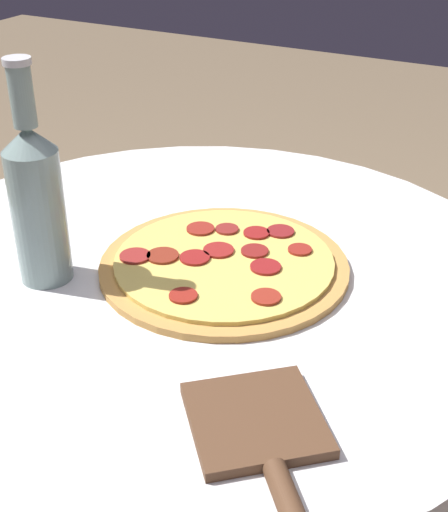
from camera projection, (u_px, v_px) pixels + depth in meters
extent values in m
cylinder|color=white|center=(200.00, 470.00, 1.13)|extent=(0.09, 0.09, 0.69)
cylinder|color=white|center=(195.00, 277.00, 0.95)|extent=(0.90, 0.90, 0.02)
cylinder|color=#C68E47|center=(224.00, 266.00, 0.94)|extent=(0.33, 0.33, 0.01)
cylinder|color=#EACC60|center=(224.00, 261.00, 0.94)|extent=(0.29, 0.29, 0.01)
cylinder|color=maroon|center=(256.00, 233.00, 0.99)|extent=(0.04, 0.04, 0.00)
cylinder|color=maroon|center=(183.00, 296.00, 0.86)|extent=(0.03, 0.03, 0.00)
cylinder|color=maroon|center=(197.00, 258.00, 0.93)|extent=(0.04, 0.04, 0.00)
cylinder|color=maroon|center=(225.00, 229.00, 1.01)|extent=(0.03, 0.03, 0.00)
cylinder|color=maroon|center=(300.00, 250.00, 0.95)|extent=(0.03, 0.03, 0.00)
cylinder|color=maroon|center=(135.00, 256.00, 0.94)|extent=(0.04, 0.04, 0.00)
cylinder|color=maroon|center=(280.00, 231.00, 1.00)|extent=(0.04, 0.04, 0.00)
cylinder|color=maroon|center=(266.00, 297.00, 0.85)|extent=(0.04, 0.04, 0.00)
cylinder|color=maroon|center=(200.00, 229.00, 1.01)|extent=(0.04, 0.04, 0.00)
cylinder|color=maroon|center=(255.00, 251.00, 0.95)|extent=(0.04, 0.04, 0.00)
cylinder|color=maroon|center=(219.00, 250.00, 0.95)|extent=(0.04, 0.04, 0.00)
cylinder|color=maroon|center=(266.00, 267.00, 0.91)|extent=(0.04, 0.04, 0.00)
cylinder|color=maroon|center=(163.00, 256.00, 0.94)|extent=(0.04, 0.04, 0.00)
cylinder|color=gray|center=(39.00, 217.00, 0.88)|extent=(0.07, 0.07, 0.17)
cone|color=gray|center=(28.00, 139.00, 0.83)|extent=(0.07, 0.07, 0.03)
cylinder|color=gray|center=(22.00, 96.00, 0.81)|extent=(0.03, 0.03, 0.07)
cylinder|color=silver|center=(17.00, 61.00, 0.79)|extent=(0.03, 0.03, 0.01)
cube|color=brown|center=(255.00, 419.00, 0.69)|extent=(0.18, 0.18, 0.01)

